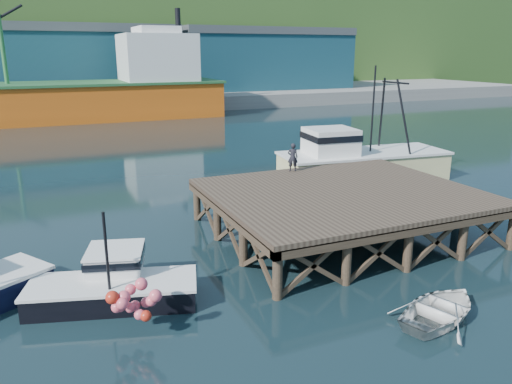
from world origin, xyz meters
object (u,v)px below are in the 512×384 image
trawler (361,158)px  dinghy (441,309)px  boat_black (114,284)px  dockworker (293,157)px

trawler → dinghy: size_ratio=3.25×
dinghy → boat_black: bearing=40.1°
dinghy → dockworker: 12.78m
trawler → dockworker: 8.10m
dockworker → dinghy: bearing=109.9°
dinghy → dockworker: bearing=-24.5°
boat_black → dinghy: boat_black is taller
trawler → dockworker: bearing=-146.5°
trawler → dinghy: bearing=-110.9°
dinghy → trawler: bearing=-46.4°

